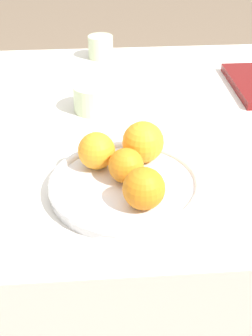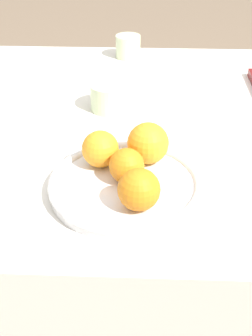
# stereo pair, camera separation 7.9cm
# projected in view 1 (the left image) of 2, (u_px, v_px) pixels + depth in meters

# --- Properties ---
(ground_plane) EXTENTS (12.00, 12.00, 0.00)m
(ground_plane) POSITION_uv_depth(u_px,v_px,m) (156.00, 324.00, 1.45)
(ground_plane) COLOR #7A6651
(table) EXTENTS (1.33, 0.95, 0.72)m
(table) POSITION_uv_depth(u_px,v_px,m) (161.00, 237.00, 1.25)
(table) COLOR silver
(table) RESTS_ON ground_plane
(fruit_platter) EXTENTS (0.27, 0.27, 0.03)m
(fruit_platter) POSITION_uv_depth(u_px,v_px,m) (126.00, 185.00, 0.81)
(fruit_platter) COLOR silver
(fruit_platter) RESTS_ON table
(orange_0) EXTENTS (0.07, 0.07, 0.07)m
(orange_0) POSITION_uv_depth(u_px,v_px,m) (144.00, 189.00, 0.74)
(orange_0) COLOR orange
(orange_0) RESTS_ON fruit_platter
(orange_1) EXTENTS (0.07, 0.07, 0.07)m
(orange_1) POSITION_uv_depth(u_px,v_px,m) (97.00, 151.00, 0.83)
(orange_1) COLOR orange
(orange_1) RESTS_ON fruit_platter
(orange_2) EXTENTS (0.08, 0.08, 0.08)m
(orange_2) POSITION_uv_depth(u_px,v_px,m) (143.00, 142.00, 0.85)
(orange_2) COLOR orange
(orange_2) RESTS_ON fruit_platter
(orange_3) EXTENTS (0.06, 0.06, 0.06)m
(orange_3) POSITION_uv_depth(u_px,v_px,m) (126.00, 166.00, 0.80)
(orange_3) COLOR orange
(orange_3) RESTS_ON fruit_platter
(cup_0) EXTENTS (0.09, 0.09, 0.06)m
(cup_0) POSITION_uv_depth(u_px,v_px,m) (93.00, 98.00, 1.07)
(cup_0) COLOR beige
(cup_0) RESTS_ON table
(cup_1) EXTENTS (0.07, 0.07, 0.06)m
(cup_1) POSITION_uv_depth(u_px,v_px,m) (101.00, 47.00, 1.35)
(cup_1) COLOR beige
(cup_1) RESTS_ON table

